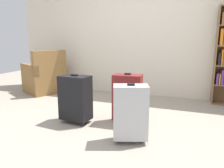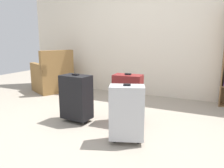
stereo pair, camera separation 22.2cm
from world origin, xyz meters
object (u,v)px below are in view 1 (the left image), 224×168
object	(u,v)px
armchair	(45,78)
suitcase_black	(75,98)
suitcase_dark_red	(127,97)
mug	(60,93)
suitcase_silver	(130,112)

from	to	relation	value
armchair	suitcase_black	xyz separation A→B (m)	(1.50, -1.29, 0.03)
suitcase_dark_red	suitcase_black	world-z (taller)	suitcase_dark_red
mug	suitcase_silver	size ratio (longest dim) A/B	0.18
armchair	mug	bearing A→B (deg)	-13.21
mug	suitcase_silver	distance (m)	2.45
mug	suitcase_black	bearing A→B (deg)	-48.36
suitcase_dark_red	suitcase_silver	distance (m)	0.58
mug	suitcase_dark_red	xyz separation A→B (m)	(1.72, -0.95, 0.31)
suitcase_dark_red	armchair	bearing A→B (deg)	154.08
mug	suitcase_dark_red	size ratio (longest dim) A/B	0.17
mug	suitcase_black	xyz separation A→B (m)	(1.05, -1.19, 0.30)
suitcase_silver	suitcase_black	distance (m)	0.92
armchair	mug	xyz separation A→B (m)	(0.45, -0.10, -0.27)
suitcase_dark_red	mug	bearing A→B (deg)	151.13
suitcase_dark_red	suitcase_silver	xyz separation A→B (m)	(0.20, -0.54, -0.01)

